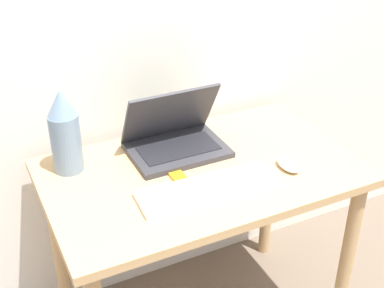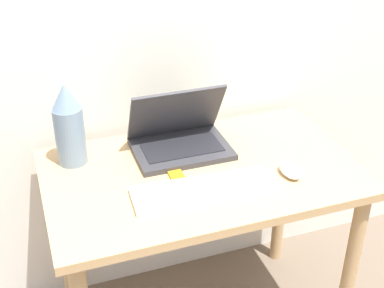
# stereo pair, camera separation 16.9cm
# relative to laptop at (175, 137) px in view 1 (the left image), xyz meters

# --- Properties ---
(desk) EXTENTS (1.02, 0.62, 0.73)m
(desk) POSITION_rel_laptop_xyz_m (0.03, -0.15, -0.16)
(desk) COLOR tan
(desk) RESTS_ON ground_plane
(laptop) EXTENTS (0.33, 0.24, 0.23)m
(laptop) POSITION_rel_laptop_xyz_m (0.00, 0.00, 0.00)
(laptop) COLOR #333338
(laptop) RESTS_ON desk
(keyboard) EXTENTS (0.45, 0.16, 0.02)m
(keyboard) POSITION_rel_laptop_xyz_m (-0.01, -0.27, -0.04)
(keyboard) COLOR white
(keyboard) RESTS_ON desk
(mouse) EXTENTS (0.06, 0.10, 0.03)m
(mouse) POSITION_rel_laptop_xyz_m (0.28, -0.27, -0.03)
(mouse) COLOR white
(mouse) RESTS_ON desk
(vase) EXTENTS (0.10, 0.10, 0.28)m
(vase) POSITION_rel_laptop_xyz_m (-0.36, 0.04, 0.09)
(vase) COLOR slate
(vase) RESTS_ON desk
(mp3_player) EXTENTS (0.04, 0.06, 0.01)m
(mp3_player) POSITION_rel_laptop_xyz_m (-0.06, -0.17, -0.05)
(mp3_player) COLOR orange
(mp3_player) RESTS_ON desk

